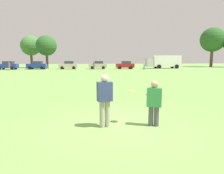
{
  "coord_description": "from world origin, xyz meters",
  "views": [
    {
      "loc": [
        -1.21,
        -6.1,
        2.14
      ],
      "look_at": [
        0.16,
        2.27,
        0.95
      ],
      "focal_mm": 31.45,
      "sensor_mm": 36.0,
      "label": 1
    }
  ],
  "objects_px": {
    "box_truck": "(164,61)",
    "bystander_sideline_watcher": "(9,66)",
    "player_thrower": "(105,98)",
    "frisbee": "(132,91)",
    "player_defender": "(154,101)",
    "parked_car_far_right": "(125,65)",
    "parked_car_mid_left": "(8,65)",
    "parked_car_near_right": "(98,65)",
    "bystander_field_marshal": "(94,65)",
    "parked_car_center": "(37,65)",
    "bystander_far_jogger": "(144,65)",
    "parked_car_mid_right": "(68,65)",
    "traffic_cone": "(149,91)"
  },
  "relations": [
    {
      "from": "parked_car_far_right",
      "to": "box_truck",
      "type": "relative_size",
      "value": 0.5
    },
    {
      "from": "player_defender",
      "to": "traffic_cone",
      "type": "relative_size",
      "value": 3.09
    },
    {
      "from": "parked_car_mid_right",
      "to": "bystander_field_marshal",
      "type": "relative_size",
      "value": 2.54
    },
    {
      "from": "parked_car_mid_left",
      "to": "parked_car_center",
      "type": "distance_m",
      "value": 6.0
    },
    {
      "from": "parked_car_mid_left",
      "to": "parked_car_far_right",
      "type": "height_order",
      "value": "same"
    },
    {
      "from": "bystander_sideline_watcher",
      "to": "parked_car_mid_left",
      "type": "bearing_deg",
      "value": 112.26
    },
    {
      "from": "player_defender",
      "to": "parked_car_near_right",
      "type": "relative_size",
      "value": 0.34
    },
    {
      "from": "frisbee",
      "to": "parked_car_mid_left",
      "type": "xyz_separation_m",
      "value": [
        -17.18,
        39.7,
        -0.18
      ]
    },
    {
      "from": "player_thrower",
      "to": "parked_car_mid_left",
      "type": "xyz_separation_m",
      "value": [
        -16.24,
        39.93,
        -0.02
      ]
    },
    {
      "from": "frisbee",
      "to": "parked_car_near_right",
      "type": "xyz_separation_m",
      "value": [
        2.48,
        39.78,
        -0.18
      ]
    },
    {
      "from": "box_truck",
      "to": "bystander_sideline_watcher",
      "type": "bearing_deg",
      "value": -173.91
    },
    {
      "from": "player_thrower",
      "to": "parked_car_mid_right",
      "type": "xyz_separation_m",
      "value": [
        -3.33,
        40.28,
        -0.02
      ]
    },
    {
      "from": "parked_car_far_right",
      "to": "bystander_field_marshal",
      "type": "bearing_deg",
      "value": -164.27
    },
    {
      "from": "traffic_cone",
      "to": "bystander_sideline_watcher",
      "type": "distance_m",
      "value": 36.26
    },
    {
      "from": "player_thrower",
      "to": "player_defender",
      "type": "bearing_deg",
      "value": -5.25
    },
    {
      "from": "frisbee",
      "to": "parked_car_mid_left",
      "type": "bearing_deg",
      "value": 113.4
    },
    {
      "from": "box_truck",
      "to": "bystander_far_jogger",
      "type": "xyz_separation_m",
      "value": [
        -6.62,
        -4.72,
        -0.82
      ]
    },
    {
      "from": "box_truck",
      "to": "bystander_sideline_watcher",
      "type": "height_order",
      "value": "box_truck"
    },
    {
      "from": "box_truck",
      "to": "parked_car_far_right",
      "type": "bearing_deg",
      "value": -172.62
    },
    {
      "from": "parked_car_far_right",
      "to": "bystander_sideline_watcher",
      "type": "distance_m",
      "value": 24.7
    },
    {
      "from": "player_defender",
      "to": "bystander_field_marshal",
      "type": "distance_m",
      "value": 36.99
    },
    {
      "from": "bystander_field_marshal",
      "to": "traffic_cone",
      "type": "bearing_deg",
      "value": -88.02
    },
    {
      "from": "parked_car_far_right",
      "to": "parked_car_mid_left",
      "type": "bearing_deg",
      "value": 177.82
    },
    {
      "from": "traffic_cone",
      "to": "parked_car_far_right",
      "type": "relative_size",
      "value": 0.11
    },
    {
      "from": "frisbee",
      "to": "parked_car_far_right",
      "type": "xyz_separation_m",
      "value": [
        8.79,
        38.71,
        -0.18
      ]
    },
    {
      "from": "player_defender",
      "to": "frisbee",
      "type": "relative_size",
      "value": 5.48
    },
    {
      "from": "parked_car_far_right",
      "to": "bystander_far_jogger",
      "type": "xyz_separation_m",
      "value": [
        3.47,
        -3.41,
        0.0
      ]
    },
    {
      "from": "bystander_far_jogger",
      "to": "bystander_field_marshal",
      "type": "height_order",
      "value": "bystander_field_marshal"
    },
    {
      "from": "parked_car_center",
      "to": "parked_car_mid_right",
      "type": "height_order",
      "value": "same"
    },
    {
      "from": "bystander_sideline_watcher",
      "to": "bystander_far_jogger",
      "type": "height_order",
      "value": "bystander_sideline_watcher"
    },
    {
      "from": "parked_car_mid_left",
      "to": "parked_car_center",
      "type": "height_order",
      "value": "same"
    },
    {
      "from": "bystander_sideline_watcher",
      "to": "player_thrower",
      "type": "bearing_deg",
      "value": -67.87
    },
    {
      "from": "parked_car_far_right",
      "to": "box_truck",
      "type": "bearing_deg",
      "value": 7.38
    },
    {
      "from": "player_defender",
      "to": "parked_car_far_right",
      "type": "bearing_deg",
      "value": 78.23
    },
    {
      "from": "parked_car_far_right",
      "to": "frisbee",
      "type": "bearing_deg",
      "value": -102.79
    },
    {
      "from": "player_defender",
      "to": "parked_car_near_right",
      "type": "height_order",
      "value": "parked_car_near_right"
    },
    {
      "from": "parked_car_mid_right",
      "to": "bystander_far_jogger",
      "type": "relative_size",
      "value": 2.61
    },
    {
      "from": "parked_car_center",
      "to": "parked_car_mid_left",
      "type": "bearing_deg",
      "value": -174.11
    },
    {
      "from": "player_defender",
      "to": "parked_car_center",
      "type": "height_order",
      "value": "parked_car_center"
    },
    {
      "from": "player_thrower",
      "to": "frisbee",
      "type": "height_order",
      "value": "player_thrower"
    },
    {
      "from": "bystander_field_marshal",
      "to": "parked_car_mid_right",
      "type": "bearing_deg",
      "value": 148.47
    },
    {
      "from": "parked_car_far_right",
      "to": "bystander_far_jogger",
      "type": "distance_m",
      "value": 4.87
    },
    {
      "from": "player_thrower",
      "to": "traffic_cone",
      "type": "bearing_deg",
      "value": 57.09
    },
    {
      "from": "traffic_cone",
      "to": "bystander_far_jogger",
      "type": "xyz_separation_m",
      "value": [
        9.82,
        30.32,
        0.7
      ]
    },
    {
      "from": "parked_car_center",
      "to": "box_truck",
      "type": "distance_m",
      "value": 30.11
    },
    {
      "from": "parked_car_near_right",
      "to": "bystander_far_jogger",
      "type": "height_order",
      "value": "parked_car_near_right"
    },
    {
      "from": "box_truck",
      "to": "parked_car_near_right",
      "type": "bearing_deg",
      "value": -179.17
    },
    {
      "from": "traffic_cone",
      "to": "parked_car_mid_right",
      "type": "relative_size",
      "value": 0.11
    },
    {
      "from": "player_defender",
      "to": "box_truck",
      "type": "distance_m",
      "value": 44.33
    },
    {
      "from": "parked_car_mid_left",
      "to": "parked_car_near_right",
      "type": "relative_size",
      "value": 1.0
    }
  ]
}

